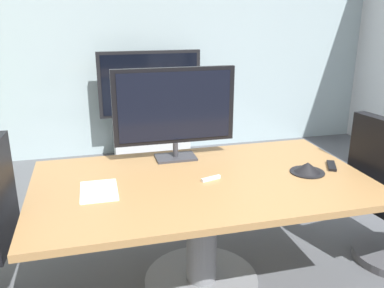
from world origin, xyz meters
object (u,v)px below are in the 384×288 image
Objects in this scene: conference_table at (202,206)px; conference_phone at (308,168)px; remote_control at (331,166)px; tv_monitor at (175,108)px; wall_display_unit at (151,124)px.

conference_table is 0.72m from conference_phone.
conference_phone is at bearing -139.35° from remote_control.
remote_control is (0.89, -0.02, 0.19)m from conference_table.
conference_table is 0.69m from tv_monitor.
wall_display_unit reaches higher than remote_control.
conference_table is 2.45× the size of tv_monitor.
conference_phone is at bearing -76.40° from wall_display_unit.
conference_phone is 1.29× the size of remote_control.
tv_monitor reaches higher than remote_control.
remote_control is (0.21, 0.05, -0.02)m from conference_phone.
wall_display_unit is 2.66m from remote_control.
conference_phone reaches higher than conference_table.
tv_monitor is 0.64× the size of wall_display_unit.
wall_display_unit is at bearing 85.97° from tv_monitor.
conference_phone reaches higher than remote_control.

